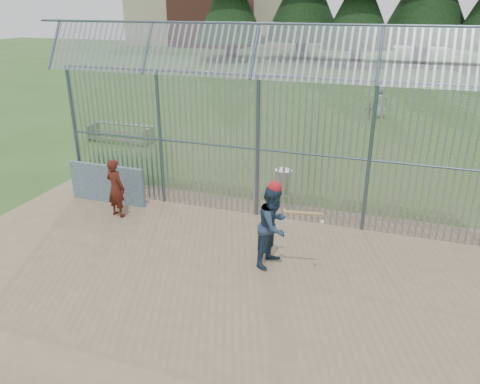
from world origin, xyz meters
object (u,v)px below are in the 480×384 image
at_px(trash_can, 283,181).
at_px(bleacher, 120,133).
at_px(dugout_wall, 107,184).
at_px(batter, 274,226).
at_px(onlooker, 116,188).

distance_m(trash_can, bleacher, 8.92).
relative_size(dugout_wall, bleacher, 0.83).
height_order(dugout_wall, batter, batter).
bearing_deg(bleacher, trash_can, -22.44).
bearing_deg(onlooker, batter, -178.41).
relative_size(trash_can, bleacher, 0.27).
xyz_separation_m(batter, onlooker, (-4.92, 1.12, -0.11)).
xyz_separation_m(dugout_wall, trash_can, (4.89, 2.60, -0.24)).
distance_m(batter, trash_can, 4.61).
xyz_separation_m(batter, trash_can, (-0.86, 4.49, -0.61)).
xyz_separation_m(onlooker, bleacher, (-4.18, 6.77, -0.47)).
relative_size(batter, bleacher, 0.65).
height_order(trash_can, bleacher, trash_can).
bearing_deg(trash_can, bleacher, 157.56).
height_order(dugout_wall, bleacher, dugout_wall).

